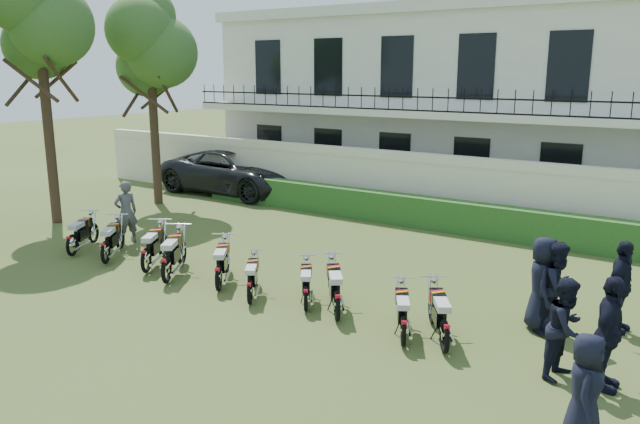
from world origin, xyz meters
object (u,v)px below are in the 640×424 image
object	(u,v)px
officer_0	(585,390)
officer_1	(566,328)
motorcycle_9	(445,328)
motorcycle_4	(218,272)
inspector	(126,212)
officer_2	(609,334)
officer_5	(621,287)
motorcycle_3	(166,263)
motorcycle_6	(306,293)
tree_west_near	(150,45)
officer_3	(543,283)
motorcycle_8	(404,324)
suv	(236,172)
motorcycle_7	(337,299)
tree_west_mid	(38,15)
motorcycle_2	(146,254)
motorcycle_5	(250,286)
motorcycle_1	(105,247)
officer_4	(558,288)
motorcycle_0	(72,240)

from	to	relation	value
officer_0	officer_1	world-z (taller)	officer_1
motorcycle_9	officer_0	world-z (taller)	officer_0
motorcycle_4	officer_1	size ratio (longest dim) A/B	0.97
inspector	officer_0	world-z (taller)	inspector
officer_2	officer_5	distance (m)	2.59
motorcycle_3	motorcycle_6	distance (m)	3.78
tree_west_near	officer_3	distance (m)	16.60
officer_2	inspector	bearing A→B (deg)	83.11
officer_2	motorcycle_8	bearing A→B (deg)	96.45
motorcycle_3	officer_5	world-z (taller)	officer_5
motorcycle_9	suv	distance (m)	16.01
motorcycle_8	officer_5	distance (m)	4.37
tree_west_near	motorcycle_7	size ratio (longest dim) A/B	4.80
suv	tree_west_mid	bearing A→B (deg)	166.98
motorcycle_2	motorcycle_5	bearing A→B (deg)	-33.72
motorcycle_1	motorcycle_9	world-z (taller)	motorcycle_1
suv	officer_3	size ratio (longest dim) A/B	3.46
motorcycle_3	officer_1	xyz separation A→B (m)	(8.94, 0.49, 0.33)
officer_3	officer_4	size ratio (longest dim) A/B	1.03
tree_west_near	motorcycle_2	xyz separation A→B (m)	(6.23, -6.02, -5.38)
motorcycle_6	officer_1	distance (m)	5.21
motorcycle_6	motorcycle_7	bearing A→B (deg)	-40.06
officer_1	officer_5	world-z (taller)	officer_5
motorcycle_0	inspector	xyz separation A→B (m)	(0.12, 1.77, 0.45)
inspector	officer_1	world-z (taller)	inspector
motorcycle_6	officer_5	size ratio (longest dim) A/B	0.80
suv	motorcycle_1	bearing A→B (deg)	-158.68
tree_west_near	officer_1	distance (m)	17.92
motorcycle_1	motorcycle_5	size ratio (longest dim) A/B	1.12
officer_4	motorcycle_5	bearing A→B (deg)	126.32
motorcycle_3	motorcycle_5	world-z (taller)	motorcycle_3
motorcycle_4	tree_west_near	bearing A→B (deg)	110.70
motorcycle_5	inspector	bearing A→B (deg)	129.48
motorcycle_1	motorcycle_3	size ratio (longest dim) A/B	0.89
motorcycle_0	motorcycle_2	world-z (taller)	motorcycle_2
motorcycle_7	officer_1	bearing A→B (deg)	-35.27
motorcycle_3	motorcycle_9	distance (m)	6.97
suv	tree_west_near	bearing A→B (deg)	159.88
motorcycle_4	officer_3	world-z (taller)	officer_3
motorcycle_5	officer_0	xyz separation A→B (m)	(7.08, -1.42, 0.36)
inspector	officer_3	distance (m)	11.81
tree_west_near	motorcycle_0	xyz separation A→B (m)	(3.41, -6.15, -5.41)
motorcycle_0	officer_5	size ratio (longest dim) A/B	0.95
tree_west_mid	motorcycle_6	size ratio (longest dim) A/B	6.03
motorcycle_3	motorcycle_7	size ratio (longest dim) A/B	1.13
motorcycle_3	tree_west_mid	bearing A→B (deg)	131.71
tree_west_mid	motorcycle_7	bearing A→B (deg)	-8.96
officer_4	motorcycle_6	bearing A→B (deg)	127.42
motorcycle_6	officer_2	distance (m)	5.85
tree_west_mid	tree_west_near	world-z (taller)	tree_west_mid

